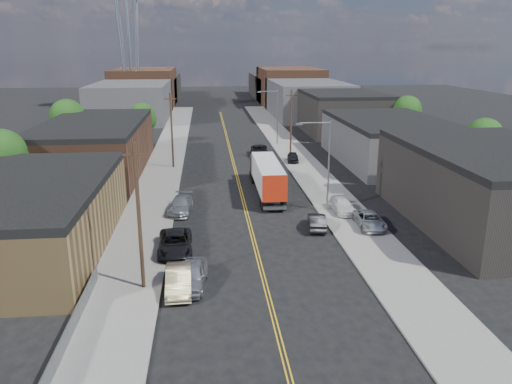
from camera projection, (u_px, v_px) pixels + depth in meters
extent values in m
plane|color=black|center=(229.00, 146.00, 82.12)|extent=(260.00, 260.00, 0.00)
cube|color=gold|center=(234.00, 167.00, 67.79)|extent=(0.32, 120.00, 0.01)
cube|color=slate|center=(164.00, 168.00, 66.85)|extent=(5.00, 140.00, 0.15)
cube|color=slate|center=(303.00, 165.00, 68.70)|extent=(5.00, 140.00, 0.15)
cube|color=olive|center=(28.00, 219.00, 39.56)|extent=(12.00, 22.00, 5.00)
cube|color=black|center=(23.00, 185.00, 38.77)|extent=(12.00, 22.00, 0.60)
cube|color=#4F2F1F|center=(95.00, 149.00, 64.25)|extent=(12.00, 26.00, 6.00)
cube|color=black|center=(93.00, 124.00, 63.33)|extent=(12.00, 26.00, 0.60)
cube|color=black|center=(493.00, 189.00, 45.14)|extent=(14.00, 22.00, 6.50)
cube|color=black|center=(498.00, 151.00, 44.15)|extent=(14.00, 22.00, 0.60)
cube|color=navy|center=(421.00, 188.00, 44.38)|extent=(0.30, 20.00, 0.80)
cube|color=#343437|center=(390.00, 142.00, 70.12)|extent=(14.00, 24.00, 5.50)
cube|color=black|center=(391.00, 121.00, 69.27)|extent=(14.00, 24.00, 0.60)
cube|color=black|center=(341.00, 114.00, 94.75)|extent=(14.00, 22.00, 7.00)
cube|color=black|center=(342.00, 93.00, 93.68)|extent=(14.00, 22.00, 0.60)
cube|color=#343437|center=(133.00, 101.00, 112.50)|extent=(16.00, 30.00, 8.00)
cube|color=#343437|center=(307.00, 99.00, 116.38)|extent=(16.00, 30.00, 8.00)
cube|color=#4F2F1F|center=(145.00, 88.00, 136.10)|extent=(16.00, 26.00, 10.00)
cube|color=#4F2F1F|center=(289.00, 87.00, 139.99)|extent=(16.00, 26.00, 10.00)
cube|color=black|center=(152.00, 88.00, 155.63)|extent=(16.00, 40.00, 7.00)
cube|color=black|center=(279.00, 87.00, 159.51)|extent=(16.00, 40.00, 7.00)
cylinder|color=gray|center=(130.00, 50.00, 123.56)|extent=(0.80, 0.80, 30.00)
cylinder|color=gray|center=(121.00, 50.00, 121.71)|extent=(1.94, 1.94, 29.98)
cylinder|color=gray|center=(136.00, 50.00, 122.05)|extent=(1.94, 1.94, 29.98)
cylinder|color=gray|center=(123.00, 50.00, 125.07)|extent=(1.94, 1.94, 29.98)
cylinder|color=gray|center=(138.00, 50.00, 125.41)|extent=(1.94, 1.94, 29.98)
cylinder|color=gray|center=(329.00, 167.00, 48.21)|extent=(0.18, 0.18, 9.00)
cylinder|color=gray|center=(315.00, 123.00, 46.86)|extent=(3.00, 0.12, 0.12)
cube|color=gray|center=(299.00, 124.00, 46.74)|extent=(0.60, 0.25, 0.18)
cylinder|color=gray|center=(277.00, 118.00, 81.64)|extent=(0.18, 0.18, 9.00)
cylinder|color=gray|center=(268.00, 91.00, 80.30)|extent=(3.00, 0.12, 0.12)
cube|color=gray|center=(259.00, 92.00, 80.18)|extent=(0.60, 0.25, 0.18)
cylinder|color=black|center=(139.00, 218.00, 32.17)|extent=(0.26, 0.26, 10.00)
cube|color=black|center=(135.00, 155.00, 30.99)|extent=(1.60, 0.12, 0.12)
cylinder|color=black|center=(172.00, 131.00, 65.60)|extent=(0.26, 0.26, 10.00)
cube|color=black|center=(170.00, 99.00, 64.43)|extent=(1.60, 0.12, 0.12)
cylinder|color=black|center=(291.00, 126.00, 70.06)|extent=(0.26, 0.26, 10.00)
cube|color=black|center=(292.00, 96.00, 68.89)|extent=(1.60, 0.12, 0.12)
cube|color=slate|center=(67.00, 337.00, 26.87)|extent=(0.02, 16.00, 1.20)
cube|color=slate|center=(66.00, 327.00, 26.70)|extent=(0.05, 16.00, 0.05)
cylinder|color=black|center=(7.00, 186.00, 50.54)|extent=(0.36, 0.36, 4.25)
sphere|color=#15380F|center=(2.00, 153.00, 49.59)|extent=(4.76, 4.76, 4.76)
sphere|color=#15380F|center=(11.00, 160.00, 50.17)|extent=(3.74, 3.74, 3.74)
cylinder|color=black|center=(70.00, 140.00, 74.39)|extent=(0.36, 0.36, 4.50)
sphere|color=#15380F|center=(67.00, 116.00, 73.38)|extent=(5.04, 5.04, 5.04)
sphere|color=#15380F|center=(73.00, 122.00, 73.98)|extent=(3.96, 3.96, 3.96)
sphere|color=#15380F|center=(63.00, 121.00, 73.13)|extent=(3.60, 3.60, 3.60)
cylinder|color=black|center=(143.00, 134.00, 82.15)|extent=(0.36, 0.36, 3.75)
sphere|color=#15380F|center=(142.00, 116.00, 81.31)|extent=(4.20, 4.20, 4.20)
sphere|color=#15380F|center=(146.00, 120.00, 81.87)|extent=(3.30, 3.30, 3.30)
sphere|color=#15380F|center=(139.00, 119.00, 81.03)|extent=(3.00, 3.00, 3.00)
cylinder|color=black|center=(481.00, 162.00, 61.55)|extent=(0.36, 0.36, 4.00)
sphere|color=#15380F|center=(484.00, 136.00, 60.66)|extent=(4.48, 4.48, 4.48)
sphere|color=#15380F|center=(487.00, 142.00, 61.23)|extent=(3.52, 3.52, 3.52)
sphere|color=#15380F|center=(482.00, 142.00, 60.38)|extent=(3.20, 3.20, 3.20)
cylinder|color=black|center=(406.00, 130.00, 84.44)|extent=(0.36, 0.36, 4.25)
sphere|color=#15380F|center=(407.00, 110.00, 83.49)|extent=(4.76, 4.76, 4.76)
sphere|color=#15380F|center=(410.00, 115.00, 84.08)|extent=(3.74, 3.74, 3.74)
sphere|color=#15380F|center=(405.00, 114.00, 83.23)|extent=(3.40, 3.40, 3.40)
cube|color=silver|center=(268.00, 174.00, 53.64)|extent=(2.52, 11.37, 2.65)
cube|color=#9C1F0C|center=(275.00, 189.00, 48.21)|extent=(2.48, 0.13, 2.67)
cube|color=gray|center=(275.00, 208.00, 48.75)|extent=(2.34, 0.61, 0.25)
cube|color=black|center=(261.00, 168.00, 60.61)|extent=(2.38, 3.04, 2.94)
cylinder|color=black|center=(273.00, 204.00, 50.10)|extent=(2.47, 0.96, 0.95)
cylinder|color=black|center=(261.00, 176.00, 60.89)|extent=(2.37, 0.96, 0.95)
imported|color=#A0A2A5|center=(191.00, 275.00, 33.64)|extent=(2.49, 5.01, 1.64)
imported|color=#8F825D|center=(179.00, 280.00, 33.06)|extent=(1.81, 4.80, 1.57)
imported|color=black|center=(175.00, 243.00, 39.25)|extent=(2.82, 5.78, 1.58)
imported|color=#989B9D|center=(181.00, 205.00, 48.81)|extent=(2.75, 5.46, 1.52)
imported|color=black|center=(317.00, 221.00, 44.48)|extent=(1.99, 4.29, 1.36)
imported|color=#A7ABAC|center=(370.00, 220.00, 44.39)|extent=(2.46, 4.92, 1.34)
imported|color=silver|center=(342.00, 205.00, 48.60)|extent=(1.97, 4.51, 1.29)
imported|color=black|center=(293.00, 157.00, 69.96)|extent=(2.02, 3.98, 1.30)
imported|color=black|center=(260.00, 151.00, 74.60)|extent=(2.84, 5.62, 1.52)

